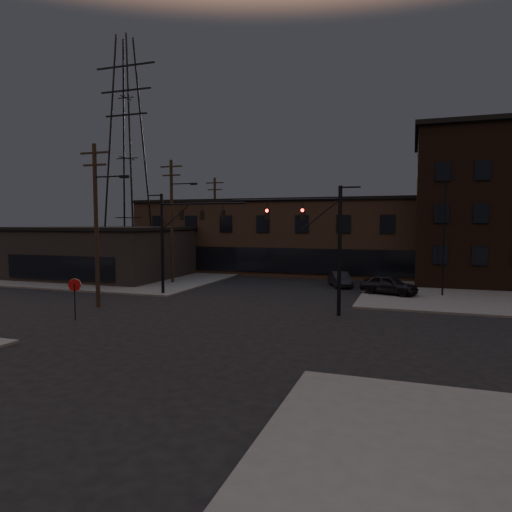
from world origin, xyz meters
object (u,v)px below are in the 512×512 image
(traffic_signal_far, at_px, (176,232))
(stop_sign, at_px, (75,289))
(car_crossing, at_px, (340,279))
(traffic_signal_near, at_px, (321,236))
(parked_car_lot_a, at_px, (389,285))

(traffic_signal_far, xyz_separation_m, stop_sign, (-1.28, -9.99, -3.17))
(traffic_signal_far, distance_m, car_crossing, 15.28)
(traffic_signal_near, bearing_deg, car_crossing, 93.18)
(parked_car_lot_a, bearing_deg, car_crossing, 66.89)
(stop_sign, height_order, car_crossing, stop_sign)
(traffic_signal_far, relative_size, parked_car_lot_a, 1.82)
(car_crossing, bearing_deg, traffic_signal_near, -108.86)
(parked_car_lot_a, distance_m, car_crossing, 5.92)
(traffic_signal_near, distance_m, traffic_signal_far, 12.57)
(traffic_signal_far, bearing_deg, stop_sign, -97.32)
(traffic_signal_far, bearing_deg, traffic_signal_near, -16.17)
(traffic_signal_near, distance_m, stop_sign, 15.17)
(traffic_signal_near, relative_size, car_crossing, 1.95)
(traffic_signal_near, relative_size, stop_sign, 3.23)
(stop_sign, height_order, parked_car_lot_a, stop_sign)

